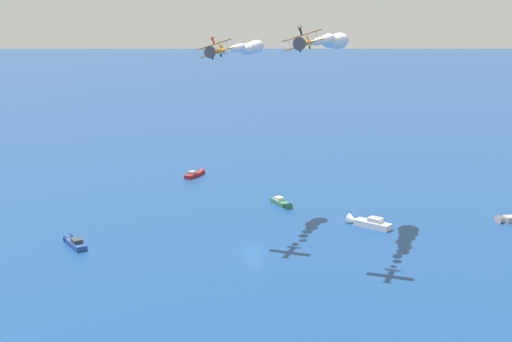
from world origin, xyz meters
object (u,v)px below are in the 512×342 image
Objects in this scene: motorboat_ahead at (74,243)px; wingwalker_wingman at (213,40)px; motorboat_near_centre at (195,174)px; wingwalker_lead at (300,30)px; motorboat_trailing at (282,203)px; biplane_wingman at (216,51)px; biplane_lead at (304,42)px; motorboat_inshore at (367,223)px.

wingwalker_wingman is (-1.22, -27.36, 38.18)m from motorboat_ahead.
wingwalker_lead reaches higher than motorboat_near_centre.
motorboat_trailing is at bearing -68.90° from motorboat_ahead.
biplane_wingman reaches higher than motorboat_trailing.
biplane_lead is (-34.68, 6.53, 38.07)m from motorboat_trailing.
motorboat_near_centre is 1.04× the size of biplane_lead.
wingwalker_lead is at bearing -141.06° from biplane_wingman.
motorboat_ahead is 45.67m from biplane_wingman.
motorboat_near_centre is 0.77× the size of motorboat_inshore.
motorboat_inshore is 1.36× the size of biplane_wingman.
biplane_wingman is (-19.64, 18.94, 36.15)m from motorboat_trailing.
biplane_wingman is 2.15m from wingwalker_wingman.
biplane_wingman is (0.37, 31.71, 35.98)m from motorboat_inshore.
motorboat_near_centre is at bearing -4.92° from wingwalker_wingman.
wingwalker_wingman reaches higher than motorboat_inshore.
biplane_lead is at bearing -173.22° from motorboat_near_centre.
motorboat_inshore is 1.36× the size of biplane_lead.
motorboat_inshore is at bearing -91.85° from motorboat_ahead.
biplane_lead reaches higher than motorboat_ahead.
motorboat_trailing is 47.03m from wingwalker_wingman.
wingwalker_wingman is at bearing 40.11° from biplane_lead.
motorboat_inshore is at bearing -153.38° from motorboat_near_centre.
biplane_lead is 4.64× the size of wingwalker_wingman.
motorboat_inshore is 47.96m from biplane_wingman.
motorboat_trailing is at bearing -11.65° from wingwalker_lead.
wingwalker_lead reaches higher than biplane_lead.
motorboat_inshore is 46.88m from wingwalker_lead.
biplane_lead is at bearing 169.34° from motorboat_trailing.
wingwalker_wingman reaches higher than motorboat_trailing.
biplane_lead is at bearing -112.38° from motorboat_ahead.
wingwalker_lead is (-16.25, -39.77, 40.14)m from motorboat_ahead.
wingwalker_lead reaches higher than motorboat_trailing.
motorboat_near_centre is 79.83m from biplane_lead.
motorboat_ahead is at bearing 111.10° from motorboat_trailing.
motorboat_near_centre is at bearing 22.93° from motorboat_trailing.
wingwalker_lead is at bearing -112.23° from motorboat_ahead.
motorboat_trailing is 4.42× the size of wingwalker_lead.
wingwalker_wingman is at bearing 39.54° from wingwalker_lead.
motorboat_inshore is at bearing -147.46° from motorboat_trailing.
biplane_lead reaches higher than biplane_wingman.
wingwalker_lead is (-14.32, 19.84, 39.99)m from motorboat_inshore.
motorboat_trailing is 5.20× the size of wingwalker_wingman.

